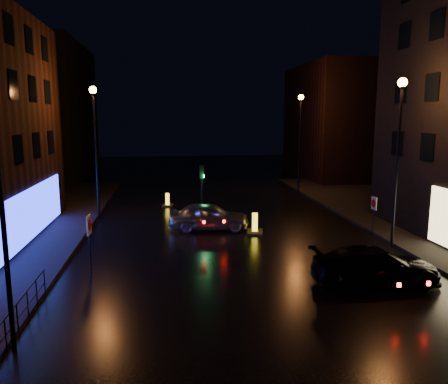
% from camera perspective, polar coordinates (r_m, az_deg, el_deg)
% --- Properties ---
extents(ground, '(120.00, 120.00, 0.00)m').
position_cam_1_polar(ground, '(15.87, 5.78, -14.58)').
color(ground, black).
rests_on(ground, ground).
extents(building_far_left, '(8.00, 16.00, 14.00)m').
position_cam_1_polar(building_far_left, '(50.65, -22.18, 9.61)').
color(building_far_left, black).
rests_on(building_far_left, ground).
extents(building_far_right, '(8.00, 14.00, 12.00)m').
position_cam_1_polar(building_far_right, '(49.60, 14.51, 8.87)').
color(building_far_right, black).
rests_on(building_far_right, ground).
extents(street_lamp_lfar, '(0.44, 0.44, 8.37)m').
position_cam_1_polar(street_lamp_lfar, '(28.41, -16.50, 7.43)').
color(street_lamp_lfar, black).
rests_on(street_lamp_lfar, ground).
extents(street_lamp_rnear, '(0.44, 0.44, 8.37)m').
position_cam_1_polar(street_lamp_rnear, '(22.99, 21.87, 6.67)').
color(street_lamp_rnear, black).
rests_on(street_lamp_rnear, ground).
extents(street_lamp_rfar, '(0.44, 0.44, 8.37)m').
position_cam_1_polar(street_lamp_rfar, '(37.77, 9.91, 8.17)').
color(street_lamp_rfar, black).
rests_on(street_lamp_rfar, ground).
extents(traffic_signal, '(1.40, 2.40, 3.45)m').
position_cam_1_polar(traffic_signal, '(28.78, -2.90, -2.32)').
color(traffic_signal, black).
rests_on(traffic_signal, ground).
extents(guard_railing, '(0.05, 6.04, 1.00)m').
position_cam_1_polar(guard_railing, '(15.01, -25.43, -13.92)').
color(guard_railing, black).
rests_on(guard_railing, ground).
extents(silver_hatchback, '(4.83, 2.35, 1.59)m').
position_cam_1_polar(silver_hatchback, '(25.60, -1.98, -3.17)').
color(silver_hatchback, '#B3B6BC').
rests_on(silver_hatchback, ground).
extents(dark_sedan, '(5.08, 2.17, 1.46)m').
position_cam_1_polar(dark_sedan, '(18.43, 19.20, -9.13)').
color(dark_sedan, black).
rests_on(dark_sedan, ground).
extents(bollard_near, '(1.12, 1.46, 1.15)m').
position_cam_1_polar(bollard_near, '(24.99, 4.05, -4.79)').
color(bollard_near, black).
rests_on(bollard_near, ground).
extents(bollard_far, '(0.92, 1.21, 0.95)m').
position_cam_1_polar(bollard_far, '(32.68, -7.39, -1.45)').
color(bollard_far, black).
rests_on(bollard_far, ground).
extents(road_sign_left, '(0.12, 0.61, 2.50)m').
position_cam_1_polar(road_sign_left, '(19.13, -17.19, -4.76)').
color(road_sign_left, black).
rests_on(road_sign_left, ground).
extents(road_sign_right, '(0.09, 0.53, 2.18)m').
position_cam_1_polar(road_sign_right, '(25.54, 18.98, -1.81)').
color(road_sign_right, black).
rests_on(road_sign_right, ground).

